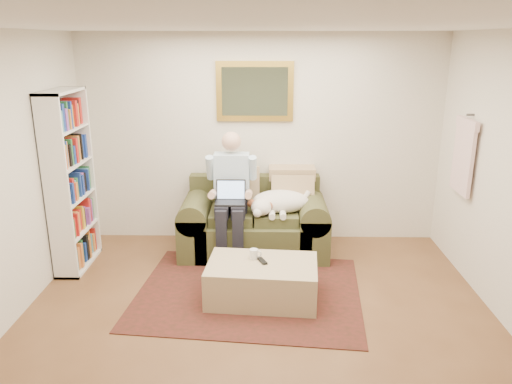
{
  "coord_description": "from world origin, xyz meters",
  "views": [
    {
      "loc": [
        0.06,
        -3.67,
        2.51
      ],
      "look_at": [
        -0.04,
        1.41,
        0.95
      ],
      "focal_mm": 35.0,
      "sensor_mm": 36.0,
      "label": 1
    }
  ],
  "objects_px": {
    "sofa": "(254,228)",
    "bookshelf": "(70,181)",
    "seated_man": "(231,198)",
    "sleeping_dog": "(281,201)",
    "coffee_mug": "(254,254)",
    "ottoman": "(262,281)",
    "laptop": "(231,196)"
  },
  "relations": [
    {
      "from": "coffee_mug",
      "to": "bookshelf",
      "type": "relative_size",
      "value": 0.05
    },
    {
      "from": "sofa",
      "to": "bookshelf",
      "type": "distance_m",
      "value": 2.19
    },
    {
      "from": "seated_man",
      "to": "sleeping_dog",
      "type": "bearing_deg",
      "value": 7.13
    },
    {
      "from": "ottoman",
      "to": "bookshelf",
      "type": "distance_m",
      "value": 2.41
    },
    {
      "from": "sofa",
      "to": "laptop",
      "type": "height_order",
      "value": "laptop"
    },
    {
      "from": "bookshelf",
      "to": "ottoman",
      "type": "bearing_deg",
      "value": -19.87
    },
    {
      "from": "sleeping_dog",
      "to": "coffee_mug",
      "type": "distance_m",
      "value": 1.06
    },
    {
      "from": "sleeping_dog",
      "to": "coffee_mug",
      "type": "xyz_separation_m",
      "value": [
        -0.3,
        -1.0,
        -0.23
      ]
    },
    {
      "from": "sofa",
      "to": "coffee_mug",
      "type": "height_order",
      "value": "sofa"
    },
    {
      "from": "seated_man",
      "to": "bookshelf",
      "type": "relative_size",
      "value": 0.74
    },
    {
      "from": "coffee_mug",
      "to": "bookshelf",
      "type": "xyz_separation_m",
      "value": [
        -2.05,
        0.66,
        0.56
      ]
    },
    {
      "from": "seated_man",
      "to": "bookshelf",
      "type": "distance_m",
      "value": 1.8
    },
    {
      "from": "laptop",
      "to": "bookshelf",
      "type": "height_order",
      "value": "bookshelf"
    },
    {
      "from": "sofa",
      "to": "ottoman",
      "type": "bearing_deg",
      "value": -84.86
    },
    {
      "from": "coffee_mug",
      "to": "laptop",
      "type": "bearing_deg",
      "value": 108.45
    },
    {
      "from": "seated_man",
      "to": "sleeping_dog",
      "type": "distance_m",
      "value": 0.59
    },
    {
      "from": "ottoman",
      "to": "coffee_mug",
      "type": "xyz_separation_m",
      "value": [
        -0.09,
        0.11,
        0.25
      ]
    },
    {
      "from": "sleeping_dog",
      "to": "ottoman",
      "type": "bearing_deg",
      "value": -100.72
    },
    {
      "from": "seated_man",
      "to": "laptop",
      "type": "distance_m",
      "value": 0.08
    },
    {
      "from": "seated_man",
      "to": "laptop",
      "type": "relative_size",
      "value": 4.33
    },
    {
      "from": "laptop",
      "to": "ottoman",
      "type": "xyz_separation_m",
      "value": [
        0.37,
        -0.96,
        -0.58
      ]
    },
    {
      "from": "seated_man",
      "to": "bookshelf",
      "type": "height_order",
      "value": "bookshelf"
    },
    {
      "from": "seated_man",
      "to": "sleeping_dog",
      "type": "relative_size",
      "value": 2.04
    },
    {
      "from": "coffee_mug",
      "to": "seated_man",
      "type": "bearing_deg",
      "value": 107.16
    },
    {
      "from": "seated_man",
      "to": "coffee_mug",
      "type": "xyz_separation_m",
      "value": [
        0.29,
        -0.92,
        -0.3
      ]
    },
    {
      "from": "coffee_mug",
      "to": "bookshelf",
      "type": "height_order",
      "value": "bookshelf"
    },
    {
      "from": "sofa",
      "to": "sleeping_dog",
      "type": "bearing_deg",
      "value": -15.74
    },
    {
      "from": "sofa",
      "to": "ottoman",
      "type": "xyz_separation_m",
      "value": [
        0.11,
        -1.19,
        -0.11
      ]
    },
    {
      "from": "ottoman",
      "to": "sofa",
      "type": "bearing_deg",
      "value": 95.14
    },
    {
      "from": "ottoman",
      "to": "coffee_mug",
      "type": "distance_m",
      "value": 0.28
    },
    {
      "from": "seated_man",
      "to": "coffee_mug",
      "type": "bearing_deg",
      "value": -72.84
    },
    {
      "from": "seated_man",
      "to": "sofa",
      "type": "bearing_deg",
      "value": 31.45
    }
  ]
}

